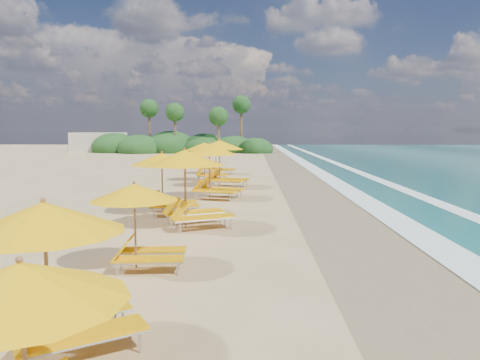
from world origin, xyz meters
name	(u,v)px	position (x,y,z in m)	size (l,w,h in m)	color
ground	(240,210)	(0.00, 0.00, 0.00)	(160.00, 160.00, 0.00)	tan
wet_sand	(342,211)	(4.00, 0.00, 0.01)	(4.00, 160.00, 0.01)	#8E7D54
surf_foam	(411,210)	(6.70, 0.00, 0.03)	(4.00, 160.00, 0.01)	white
station_0	(37,352)	(-1.52, -13.56, 1.13)	(2.57, 2.52, 2.01)	olive
station_1	(60,265)	(-2.26, -11.34, 1.25)	(3.01, 3.01, 2.23)	olive
station_2	(142,220)	(-2.04, -7.48, 1.12)	(2.27, 2.12, 2.00)	olive
station_3	(191,183)	(-1.50, -3.16, 1.46)	(3.41, 3.38, 2.60)	olive
station_4	(167,179)	(-2.72, -0.81, 1.33)	(2.92, 2.82, 2.37)	olive
station_5	(214,167)	(-1.29, 3.02, 1.45)	(3.25, 3.16, 2.60)	olive
station_6	(223,160)	(-1.11, 7.19, 1.50)	(3.35, 3.25, 2.68)	olive
station_7	(208,159)	(-2.27, 10.24, 1.37)	(2.93, 2.80, 2.45)	olive
station_8	(218,156)	(-1.92, 14.56, 1.30)	(2.99, 2.94, 2.32)	olive
treeline	(178,146)	(-9.94, 45.51, 1.00)	(25.80, 8.80, 9.74)	#163D14
beach_building	(99,142)	(-22.00, 48.00, 1.40)	(7.00, 5.00, 2.80)	beige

